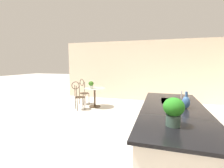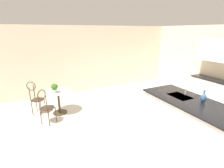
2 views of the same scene
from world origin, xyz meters
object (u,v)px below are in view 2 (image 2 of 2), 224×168
chair_near_window (46,105)px  chair_by_island (35,96)px  vase_on_counter (203,97)px  bistro_table (59,100)px  potted_plant_on_table (54,88)px

chair_near_window → chair_by_island: 0.84m
chair_by_island → vase_on_counter: 4.66m
bistro_table → chair_by_island: (-0.30, -0.64, 0.13)m
chair_near_window → chair_by_island: bearing=-165.5°
potted_plant_on_table → chair_near_window: bearing=-38.2°
bistro_table → chair_by_island: bearing=-115.4°
potted_plant_on_table → vase_on_counter: bearing=47.7°
potted_plant_on_table → vase_on_counter: size_ratio=0.96×
bistro_table → potted_plant_on_table: potted_plant_on_table is taller
chair_near_window → bistro_table: bearing=140.3°
chair_near_window → potted_plant_on_table: 0.62m
bistro_table → chair_near_window: 0.68m
chair_by_island → vase_on_counter: (3.08, 3.48, 0.46)m
potted_plant_on_table → vase_on_counter: (2.68, 2.94, 0.13)m
bistro_table → chair_by_island: chair_by_island is taller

